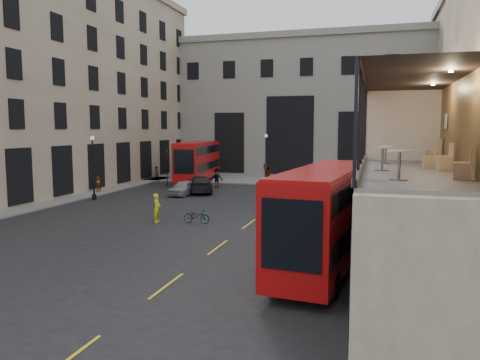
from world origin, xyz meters
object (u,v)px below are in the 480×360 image
(car_a, at_px, (184,188))
(pedestrian_e, at_px, (98,183))
(traffic_light_far, at_px, (167,163))
(cafe_table_near, at_px, (399,160))
(traffic_light_near, at_px, (265,186))
(cafe_chair_b, at_px, (445,162))
(street_lamp_b, at_px, (266,161))
(pedestrian_d, at_px, (395,175))
(cafe_chair_a, at_px, (463,170))
(street_lamp_a, at_px, (93,171))
(pedestrian_c, at_px, (269,175))
(bus_far, at_px, (198,159))
(pedestrian_a, at_px, (157,173))
(cafe_table_mid, at_px, (382,155))
(pedestrian_b, at_px, (217,178))
(cafe_table_far, at_px, (386,152))
(cafe_chair_c, at_px, (430,161))
(car_b, at_px, (301,182))
(car_c, at_px, (200,184))
(cyclist, at_px, (157,208))
(bus_near, at_px, (326,212))
(bicycle, at_px, (197,216))
(cafe_chair_d, at_px, (434,156))

(car_a, height_order, pedestrian_e, pedestrian_e)
(traffic_light_far, distance_m, cafe_table_near, 37.57)
(traffic_light_near, xyz_separation_m, cafe_chair_b, (8.58, -11.56, 2.44))
(street_lamp_b, bearing_deg, pedestrian_d, 14.62)
(traffic_light_far, relative_size, cafe_chair_a, 4.44)
(street_lamp_a, bearing_deg, pedestrian_d, 38.51)
(traffic_light_near, relative_size, pedestrian_c, 2.27)
(cafe_chair_b, bearing_deg, pedestrian_c, 111.48)
(pedestrian_d, bearing_deg, bus_far, 51.13)
(pedestrian_a, xyz_separation_m, cafe_table_mid, (24.66, -33.99, 4.33))
(pedestrian_b, height_order, cafe_table_far, cafe_table_far)
(cafe_chair_c, bearing_deg, traffic_light_near, 127.08)
(car_b, relative_size, car_c, 0.72)
(cafe_table_near, relative_size, cafe_table_mid, 1.03)
(car_a, bearing_deg, cafe_chair_b, -44.25)
(traffic_light_far, height_order, cyclist, traffic_light_far)
(street_lamp_a, distance_m, pedestrian_a, 15.93)
(car_c, distance_m, cafe_table_near, 32.34)
(pedestrian_c, distance_m, cafe_chair_b, 36.76)
(cafe_table_near, bearing_deg, street_lamp_b, 108.02)
(traffic_light_near, xyz_separation_m, bus_near, (4.50, -7.82, -0.02))
(pedestrian_b, height_order, cafe_chair_b, cafe_chair_b)
(traffic_light_near, bearing_deg, car_b, 91.79)
(traffic_light_near, relative_size, street_lamp_b, 0.71)
(car_b, relative_size, cafe_table_far, 5.67)
(pedestrian_c, height_order, pedestrian_d, pedestrian_d)
(car_c, height_order, bicycle, car_c)
(pedestrian_e, xyz_separation_m, cafe_chair_c, (26.21, -20.57, 3.92))
(car_c, xyz_separation_m, cafe_table_near, (16.13, -27.69, 4.34))
(street_lamp_b, distance_m, pedestrian_c, 1.63)
(car_b, relative_size, pedestrian_e, 2.12)
(street_lamp_a, relative_size, pedestrian_c, 3.18)
(cyclist, bearing_deg, cafe_chair_c, -130.52)
(car_c, distance_m, pedestrian_a, 12.69)
(street_lamp_b, height_order, pedestrian_a, street_lamp_b)
(car_a, bearing_deg, street_lamp_b, 72.63)
(pedestrian_a, height_order, cafe_chair_d, cafe_chair_d)
(bus_near, distance_m, pedestrian_c, 31.69)
(street_lamp_b, height_order, pedestrian_c, street_lamp_b)
(pedestrian_c, bearing_deg, cafe_table_far, 89.49)
(car_c, relative_size, pedestrian_e, 2.93)
(bus_far, height_order, cafe_table_far, cafe_table_far)
(street_lamp_b, bearing_deg, traffic_light_near, -77.20)
(pedestrian_c, bearing_deg, cafe_chair_c, 90.69)
(cafe_table_near, bearing_deg, bicycle, 128.12)
(pedestrian_a, xyz_separation_m, cafe_chair_b, (26.58, -33.29, 4.09))
(pedestrian_a, distance_m, cafe_chair_b, 42.80)
(traffic_light_far, distance_m, pedestrian_e, 7.60)
(street_lamp_b, relative_size, bus_near, 0.49)
(traffic_light_far, distance_m, car_c, 6.15)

